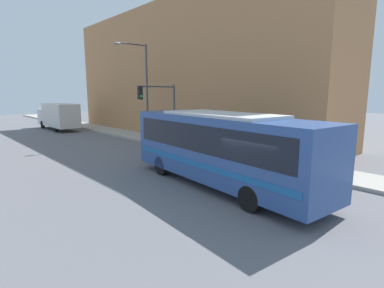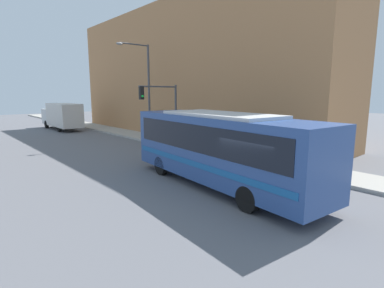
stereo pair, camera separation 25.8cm
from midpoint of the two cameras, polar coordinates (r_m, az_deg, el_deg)
ground_plane at (r=11.69m, az=12.58°, el=-11.17°), size 120.00×120.00×0.00m
sidewalk at (r=30.41m, az=-12.43°, el=1.86°), size 2.66×70.00×0.17m
building_facade at (r=29.92m, az=-2.15°, el=13.43°), size 6.00×31.34×12.13m
city_bus at (r=13.16m, az=4.94°, el=-0.13°), size 3.49×10.44×3.27m
delivery_truck at (r=36.93m, az=-24.30°, el=4.97°), size 2.22×7.92×2.96m
fire_hydrant at (r=17.00m, az=15.58°, el=-2.81°), size 0.25×0.34×0.74m
traffic_light_pole at (r=22.26m, az=-6.21°, el=7.63°), size 3.28×0.35×4.55m
parking_meter at (r=22.04m, az=-1.79°, el=1.87°), size 0.14×0.14×1.40m
street_lamp at (r=25.94m, az=-9.61°, el=11.22°), size 2.98×0.28×7.91m
pedestrian_near_corner at (r=20.79m, az=6.59°, el=1.31°), size 0.34×0.34×1.82m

